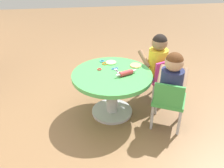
{
  "coord_description": "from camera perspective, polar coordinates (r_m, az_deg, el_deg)",
  "views": [
    {
      "loc": [
        -2.13,
        0.28,
        1.63
      ],
      "look_at": [
        0.0,
        0.0,
        0.36
      ],
      "focal_mm": 38.9,
      "sensor_mm": 36.0,
      "label": 1
    }
  ],
  "objects": [
    {
      "name": "cookie_cutter_2",
      "position": [
        2.69,
        -2.35,
        5.4
      ],
      "size": [
        0.05,
        0.05,
        0.01
      ],
      "primitive_type": "torus",
      "color": "#3F99D8",
      "rests_on": "craft_table"
    },
    {
      "name": "cookie_cutter_0",
      "position": [
        2.51,
        -2.97,
        3.48
      ],
      "size": [
        0.05,
        0.05,
        0.01
      ],
      "primitive_type": "torus",
      "color": "red",
      "rests_on": "craft_table"
    },
    {
      "name": "seated_child_right",
      "position": [
        2.73,
        10.72,
        6.31
      ],
      "size": [
        0.42,
        0.38,
        0.51
      ],
      "color": "#3F4772",
      "rests_on": "ground"
    },
    {
      "name": "cookie_cutter_1",
      "position": [
        2.63,
        -1.65,
        4.84
      ],
      "size": [
        0.06,
        0.06,
        0.01
      ],
      "primitive_type": "torus",
      "color": "orange",
      "rests_on": "craft_table"
    },
    {
      "name": "craft_table",
      "position": [
        2.5,
        -0.0,
        -0.12
      ],
      "size": [
        0.81,
        0.81,
        0.48
      ],
      "color": "silver",
      "rests_on": "ground"
    },
    {
      "name": "rolling_pin",
      "position": [
        2.4,
        3.35,
        2.62
      ],
      "size": [
        0.11,
        0.22,
        0.05
      ],
      "color": "#D83F3F",
      "rests_on": "craft_table"
    },
    {
      "name": "playdough_blob_1",
      "position": [
        2.65,
        -0.23,
        5.08
      ],
      "size": [
        0.12,
        0.12,
        0.01
      ],
      "primitive_type": "cylinder",
      "color": "#B2E58C",
      "rests_on": "craft_table"
    },
    {
      "name": "child_chair_left",
      "position": [
        2.4,
        13.16,
        -3.83
      ],
      "size": [
        0.4,
        0.4,
        0.54
      ],
      "color": "#B7B7BC",
      "rests_on": "ground"
    },
    {
      "name": "child_chair_right",
      "position": [
        2.8,
        10.8,
        1.79
      ],
      "size": [
        0.39,
        0.39,
        0.54
      ],
      "color": "#B7B7BC",
      "rests_on": "ground"
    },
    {
      "name": "playdough_blob_0",
      "position": [
        2.59,
        5.59,
        4.34
      ],
      "size": [
        0.11,
        0.11,
        0.01
      ],
      "primitive_type": "cylinder",
      "color": "#F2CC72",
      "rests_on": "craft_table"
    },
    {
      "name": "ground_plane",
      "position": [
        2.69,
        -0.0,
        -6.63
      ],
      "size": [
        10.0,
        10.0,
        0.0
      ],
      "primitive_type": "plane",
      "color": "olive"
    },
    {
      "name": "seated_child_left",
      "position": [
        2.32,
        13.94,
        1.34
      ],
      "size": [
        0.43,
        0.39,
        0.51
      ],
      "color": "#3F4772",
      "rests_on": "ground"
    },
    {
      "name": "craft_scissors",
      "position": [
        2.5,
        0.89,
        3.39
      ],
      "size": [
        0.14,
        0.09,
        0.01
      ],
      "color": "silver",
      "rests_on": "craft_table"
    }
  ]
}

